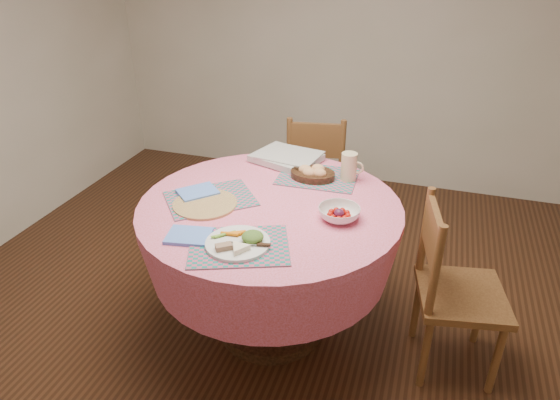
{
  "coord_description": "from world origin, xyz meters",
  "views": [
    {
      "loc": [
        0.68,
        -1.93,
        1.86
      ],
      "look_at": [
        0.05,
        0.0,
        0.78
      ],
      "focal_mm": 32.0,
      "sensor_mm": 36.0,
      "label": 1
    }
  ],
  "objects": [
    {
      "name": "chair_back",
      "position": [
        -0.03,
        1.02,
        0.46
      ],
      "size": [
        0.47,
        0.45,
        0.87
      ],
      "rotation": [
        0.0,
        0.0,
        3.33
      ],
      "color": "brown",
      "rests_on": "ground"
    },
    {
      "name": "placemat_left",
      "position": [
        -0.29,
        -0.04,
        0.75
      ],
      "size": [
        0.5,
        0.49,
        0.01
      ],
      "primitive_type": "cube",
      "rotation": [
        0.0,
        0.0,
        0.69
      ],
      "color": "#157A6E",
      "rests_on": "dining_table"
    },
    {
      "name": "placemat_back",
      "position": [
        0.14,
        0.35,
        0.75
      ],
      "size": [
        0.41,
        0.31,
        0.01
      ],
      "primitive_type": "cube",
      "rotation": [
        0.0,
        0.0,
        0.03
      ],
      "color": "#157A6E",
      "rests_on": "dining_table"
    },
    {
      "name": "chair_right",
      "position": [
        0.86,
        0.03,
        0.45
      ],
      "size": [
        0.45,
        0.47,
        0.87
      ],
      "rotation": [
        0.0,
        0.0,
        1.76
      ],
      "color": "brown",
      "rests_on": "ground"
    },
    {
      "name": "placemat_front",
      "position": [
        -0.0,
        -0.38,
        0.75
      ],
      "size": [
        0.48,
        0.43,
        0.01
      ],
      "primitive_type": "cube",
      "rotation": [
        0.0,
        0.0,
        0.38
      ],
      "color": "#157A6E",
      "rests_on": "dining_table"
    },
    {
      "name": "newspaper_stack",
      "position": [
        -0.07,
        0.49,
        0.78
      ],
      "size": [
        0.41,
        0.36,
        0.04
      ],
      "rotation": [
        0.0,
        0.0,
        -0.31
      ],
      "color": "silver",
      "rests_on": "dining_table"
    },
    {
      "name": "dining_table",
      "position": [
        0.0,
        0.0,
        0.56
      ],
      "size": [
        1.24,
        1.24,
        0.75
      ],
      "color": "pink",
      "rests_on": "ground"
    },
    {
      "name": "latte_mug",
      "position": [
        0.3,
        0.36,
        0.83
      ],
      "size": [
        0.12,
        0.08,
        0.14
      ],
      "color": "beige",
      "rests_on": "placemat_back"
    },
    {
      "name": "bread_bowl",
      "position": [
        0.12,
        0.32,
        0.78
      ],
      "size": [
        0.23,
        0.23,
        0.08
      ],
      "color": "black",
      "rests_on": "placemat_back"
    },
    {
      "name": "napkin_near",
      "position": [
        -0.23,
        -0.38,
        0.76
      ],
      "size": [
        0.2,
        0.17,
        0.01
      ],
      "primitive_type": "cube",
      "rotation": [
        0.0,
        0.0,
        0.18
      ],
      "color": "#5C89EC",
      "rests_on": "dining_table"
    },
    {
      "name": "wicker_trivet",
      "position": [
        -0.28,
        -0.1,
        0.76
      ],
      "size": [
        0.3,
        0.3,
        0.01
      ],
      "primitive_type": "cylinder",
      "color": "brown",
      "rests_on": "dining_table"
    },
    {
      "name": "dinner_plate",
      "position": [
        -0.0,
        -0.38,
        0.77
      ],
      "size": [
        0.26,
        0.26,
        0.05
      ],
      "rotation": [
        0.0,
        0.0,
        0.64
      ],
      "color": "white",
      "rests_on": "placemat_front"
    },
    {
      "name": "fruit_bowl",
      "position": [
        0.34,
        -0.04,
        0.78
      ],
      "size": [
        0.22,
        0.22,
        0.06
      ],
      "rotation": [
        0.0,
        0.0,
        -0.24
      ],
      "color": "white",
      "rests_on": "dining_table"
    },
    {
      "name": "ground",
      "position": [
        0.0,
        0.0,
        0.0
      ],
      "size": [
        4.0,
        4.0,
        0.0
      ],
      "primitive_type": "plane",
      "color": "#331C0F",
      "rests_on": "ground"
    },
    {
      "name": "napkin_far",
      "position": [
        -0.36,
        -0.02,
        0.76
      ],
      "size": [
        0.23,
        0.23,
        0.01
      ],
      "primitive_type": "cube",
      "rotation": [
        0.0,
        0.0,
        0.82
      ],
      "color": "#5C89EC",
      "rests_on": "placemat_left"
    }
  ]
}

